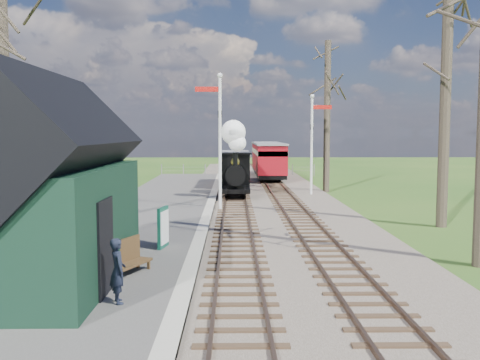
{
  "coord_description": "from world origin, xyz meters",
  "views": [
    {
      "loc": [
        -0.13,
        -7.97,
        3.56
      ],
      "look_at": [
        0.17,
        14.29,
        1.6
      ],
      "focal_mm": 40.0,
      "sensor_mm": 36.0,
      "label": 1
    }
  ],
  "objects_px": {
    "station_shed": "(47,191)",
    "red_carriage_b": "(266,157)",
    "bench": "(125,258)",
    "person": "(118,271)",
    "semaphore_near": "(218,132)",
    "sign_board": "(163,227)",
    "locomotive": "(235,165)",
    "red_carriage_a": "(270,161)",
    "coach": "(235,167)",
    "semaphore_far": "(313,137)"
  },
  "relations": [
    {
      "from": "station_shed",
      "to": "red_carriage_b",
      "type": "bearing_deg",
      "value": 77.92
    },
    {
      "from": "bench",
      "to": "person",
      "type": "distance_m",
      "value": 2.2
    },
    {
      "from": "semaphore_near",
      "to": "bench",
      "type": "relative_size",
      "value": 4.14
    },
    {
      "from": "red_carriage_b",
      "to": "bench",
      "type": "bearing_deg",
      "value": -99.52
    },
    {
      "from": "sign_board",
      "to": "person",
      "type": "bearing_deg",
      "value": -92.57
    },
    {
      "from": "locomotive",
      "to": "sign_board",
      "type": "distance_m",
      "value": 13.21
    },
    {
      "from": "semaphore_near",
      "to": "station_shed",
      "type": "bearing_deg",
      "value": -106.38
    },
    {
      "from": "locomotive",
      "to": "person",
      "type": "height_order",
      "value": "locomotive"
    },
    {
      "from": "red_carriage_a",
      "to": "red_carriage_b",
      "type": "distance_m",
      "value": 5.5
    },
    {
      "from": "semaphore_near",
      "to": "bench",
      "type": "bearing_deg",
      "value": -99.62
    },
    {
      "from": "semaphore_near",
      "to": "locomotive",
      "type": "bearing_deg",
      "value": 80.57
    },
    {
      "from": "coach",
      "to": "red_carriage_b",
      "type": "xyz_separation_m",
      "value": [
        2.6,
        9.6,
        0.17
      ]
    },
    {
      "from": "red_carriage_a",
      "to": "coach",
      "type": "bearing_deg",
      "value": -122.39
    },
    {
      "from": "locomotive",
      "to": "bench",
      "type": "relative_size",
      "value": 2.68
    },
    {
      "from": "semaphore_far",
      "to": "coach",
      "type": "distance_m",
      "value": 6.66
    },
    {
      "from": "person",
      "to": "coach",
      "type": "bearing_deg",
      "value": -28.76
    },
    {
      "from": "coach",
      "to": "sign_board",
      "type": "xyz_separation_m",
      "value": [
        -2.18,
        -19.05,
        -0.58
      ]
    },
    {
      "from": "semaphore_near",
      "to": "red_carriage_b",
      "type": "height_order",
      "value": "semaphore_near"
    },
    {
      "from": "locomotive",
      "to": "bench",
      "type": "height_order",
      "value": "locomotive"
    },
    {
      "from": "station_shed",
      "to": "semaphore_far",
      "type": "relative_size",
      "value": 1.1
    },
    {
      "from": "semaphore_far",
      "to": "coach",
      "type": "xyz_separation_m",
      "value": [
        -4.37,
        4.61,
        -1.97
      ]
    },
    {
      "from": "semaphore_near",
      "to": "person",
      "type": "bearing_deg",
      "value": -96.88
    },
    {
      "from": "coach",
      "to": "person",
      "type": "bearing_deg",
      "value": -95.68
    },
    {
      "from": "red_carriage_b",
      "to": "red_carriage_a",
      "type": "bearing_deg",
      "value": -90.0
    },
    {
      "from": "semaphore_far",
      "to": "red_carriage_b",
      "type": "relative_size",
      "value": 1.08
    },
    {
      "from": "station_shed",
      "to": "person",
      "type": "height_order",
      "value": "station_shed"
    },
    {
      "from": "semaphore_far",
      "to": "red_carriage_b",
      "type": "distance_m",
      "value": 14.44
    },
    {
      "from": "person",
      "to": "semaphore_far",
      "type": "bearing_deg",
      "value": -42.18
    },
    {
      "from": "red_carriage_b",
      "to": "sign_board",
      "type": "distance_m",
      "value": 29.05
    },
    {
      "from": "semaphore_far",
      "to": "semaphore_near",
      "type": "bearing_deg",
      "value": -130.6
    },
    {
      "from": "station_shed",
      "to": "bench",
      "type": "bearing_deg",
      "value": 19.9
    },
    {
      "from": "station_shed",
      "to": "red_carriage_b",
      "type": "relative_size",
      "value": 1.19
    },
    {
      "from": "station_shed",
      "to": "red_carriage_b",
      "type": "distance_m",
      "value": 32.95
    },
    {
      "from": "station_shed",
      "to": "semaphore_far",
      "type": "distance_m",
      "value": 20.01
    },
    {
      "from": "station_shed",
      "to": "semaphore_near",
      "type": "bearing_deg",
      "value": 73.62
    },
    {
      "from": "red_carriage_b",
      "to": "sign_board",
      "type": "bearing_deg",
      "value": -99.47
    },
    {
      "from": "semaphore_near",
      "to": "semaphore_far",
      "type": "relative_size",
      "value": 1.09
    },
    {
      "from": "sign_board",
      "to": "coach",
      "type": "bearing_deg",
      "value": 83.48
    },
    {
      "from": "red_carriage_a",
      "to": "person",
      "type": "height_order",
      "value": "red_carriage_a"
    },
    {
      "from": "red_carriage_a",
      "to": "bench",
      "type": "relative_size",
      "value": 3.54
    },
    {
      "from": "red_carriage_a",
      "to": "person",
      "type": "relative_size",
      "value": 4.09
    },
    {
      "from": "station_shed",
      "to": "bench",
      "type": "xyz_separation_m",
      "value": [
        1.59,
        0.58,
        -1.68
      ]
    },
    {
      "from": "sign_board",
      "to": "bench",
      "type": "height_order",
      "value": "sign_board"
    },
    {
      "from": "semaphore_far",
      "to": "coach",
      "type": "relative_size",
      "value": 0.89
    },
    {
      "from": "bench",
      "to": "semaphore_near",
      "type": "bearing_deg",
      "value": 80.38
    },
    {
      "from": "semaphore_near",
      "to": "bench",
      "type": "height_order",
      "value": "semaphore_near"
    },
    {
      "from": "red_carriage_a",
      "to": "bench",
      "type": "bearing_deg",
      "value": -101.48
    },
    {
      "from": "locomotive",
      "to": "semaphore_far",
      "type": "bearing_deg",
      "value": 18.2
    },
    {
      "from": "coach",
      "to": "red_carriage_a",
      "type": "bearing_deg",
      "value": 57.61
    },
    {
      "from": "station_shed",
      "to": "person",
      "type": "bearing_deg",
      "value": -39.97
    }
  ]
}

